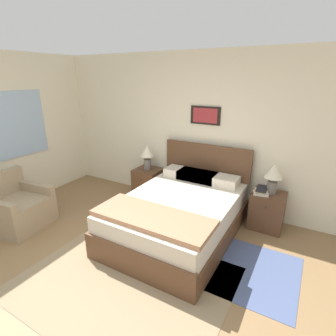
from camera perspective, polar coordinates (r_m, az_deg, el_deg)
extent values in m
plane|color=olive|center=(3.13, -17.71, -26.45)|extent=(16.00, 16.00, 0.00)
cube|color=beige|center=(4.55, 6.46, 7.82)|extent=(7.92, 0.06, 2.60)
cube|color=black|center=(4.41, 8.13, 11.27)|extent=(0.51, 0.02, 0.29)
cube|color=#9E2D33|center=(4.39, 8.06, 11.25)|extent=(0.42, 0.00, 0.24)
cube|color=beige|center=(5.37, -29.22, 7.27)|extent=(0.06, 5.11, 2.60)
cube|color=#897556|center=(3.27, -9.47, -23.12)|extent=(2.29, 1.78, 0.01)
cube|color=#47567F|center=(3.49, 18.33, -20.78)|extent=(0.98, 1.12, 0.01)
cube|color=brown|center=(3.91, 2.11, -12.42)|extent=(1.51, 2.11, 0.28)
cube|color=brown|center=(3.10, -7.16, -18.15)|extent=(1.51, 0.06, 0.08)
cube|color=beige|center=(3.77, 2.17, -8.69)|extent=(1.45, 2.02, 0.30)
cube|color=brown|center=(4.47, 8.35, 1.63)|extent=(1.51, 0.06, 0.56)
cube|color=#9E7051|center=(3.18, -3.40, -10.67)|extent=(1.48, 0.59, 0.06)
cube|color=beige|center=(4.47, 2.82, -0.98)|extent=(0.52, 0.32, 0.14)
cube|color=beige|center=(4.22, 11.61, -2.65)|extent=(0.52, 0.32, 0.14)
cube|color=#9E2D33|center=(4.33, 7.08, -1.80)|extent=(0.52, 0.32, 0.14)
cube|color=#9E2D33|center=(4.38, 5.72, -1.54)|extent=(0.52, 0.32, 0.14)
cube|color=#998466|center=(4.66, -29.61, -8.50)|extent=(0.87, 0.87, 0.44)
cube|color=#998466|center=(4.74, -27.09, -3.77)|extent=(0.77, 0.21, 0.14)
cube|color=brown|center=(4.99, -4.34, -3.31)|extent=(0.48, 0.43, 0.56)
sphere|color=#332D28|center=(4.76, -5.92, -2.47)|extent=(0.02, 0.02, 0.02)
cube|color=brown|center=(4.28, 20.75, -8.64)|extent=(0.48, 0.43, 0.56)
sphere|color=#332D28|center=(4.01, 20.45, -8.03)|extent=(0.02, 0.02, 0.02)
cylinder|color=slate|center=(4.89, -4.49, 0.87)|extent=(0.14, 0.14, 0.19)
cylinder|color=slate|center=(4.85, -4.53, 2.26)|extent=(0.02, 0.02, 0.06)
cone|color=beige|center=(4.81, -4.57, 3.73)|extent=(0.26, 0.26, 0.20)
cylinder|color=slate|center=(4.14, 21.65, -3.96)|extent=(0.14, 0.14, 0.19)
cylinder|color=slate|center=(4.10, 21.86, -2.36)|extent=(0.02, 0.02, 0.06)
cone|color=beige|center=(4.06, 22.08, -0.67)|extent=(0.26, 0.26, 0.20)
cube|color=silver|center=(4.13, 19.67, -4.99)|extent=(0.24, 0.28, 0.03)
cube|color=beige|center=(4.12, 19.72, -4.61)|extent=(0.22, 0.23, 0.03)
cube|color=#232328|center=(4.11, 19.76, -4.24)|extent=(0.16, 0.27, 0.02)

